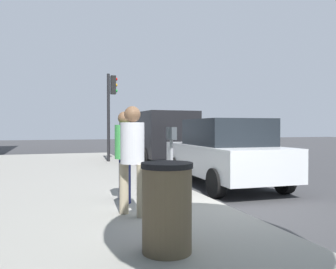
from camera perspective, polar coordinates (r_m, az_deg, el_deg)
name	(u,v)px	position (r m, az deg, el deg)	size (l,w,h in m)	color
ground_plane	(230,215)	(6.45, 10.08, -12.79)	(80.00, 80.00, 0.00)	#38383A
sidewalk_slab	(52,226)	(5.68, -18.39, -13.98)	(28.00, 6.00, 0.15)	gray
parking_meter	(171,146)	(7.20, 0.56, -1.92)	(0.36, 0.12, 1.41)	gray
pedestrian_at_meter	(125,149)	(6.68, -7.08, -2.35)	(0.52, 0.37, 1.70)	#191E4C
pedestrian_bystander	(132,151)	(5.59, -5.82, -2.75)	(0.47, 0.38, 1.74)	tan
parked_sedan_near	(224,152)	(9.36, 9.18, -2.88)	(4.46, 2.08, 1.77)	silver
parked_van_far	(155,134)	(15.34, -2.15, 0.07)	(5.27, 2.26, 2.18)	black
traffic_signal	(111,103)	(14.62, -9.29, 5.17)	(0.24, 0.44, 3.60)	black
trash_bin	(167,207)	(4.01, -0.18, -11.76)	(0.59, 0.59, 1.01)	brown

